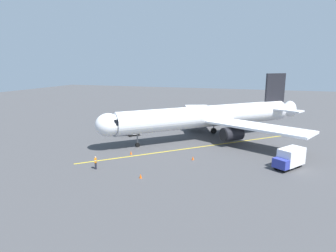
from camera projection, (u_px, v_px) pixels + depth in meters
The scene contains 10 objects.
ground_plane at pixel (203, 138), 53.02m from camera, with size 220.00×220.00×0.00m, color #424244.
apron_lead_in_line at pixel (201, 147), 47.66m from camera, with size 0.24×40.00×0.01m, color yellow.
airplane at pixel (210, 117), 52.49m from camera, with size 33.30×32.84×11.50m.
ground_crew_marshaller at pixel (96, 163), 37.42m from camera, with size 0.39×0.47×1.71m.
box_truck_near_nose at pixel (289, 158), 37.66m from camera, with size 4.24×4.89×2.62m.
belt_loader_portside at pixel (240, 126), 60.33m from camera, with size 3.28×4.58×2.32m.
belt_loader_starboard_side at pixel (133, 132), 55.00m from camera, with size 4.01×4.16×2.32m.
safety_cone_nose_left at pixel (193, 158), 41.16m from camera, with size 0.32×0.32×0.55m, color #F2590F.
safety_cone_nose_right at pixel (141, 176), 34.58m from camera, with size 0.32×0.32×0.55m, color #F2590F.
safety_cone_wing_port at pixel (131, 153), 43.64m from camera, with size 0.32×0.32×0.55m, color #F2590F.
Camera 1 is at (-10.51, 50.67, 13.34)m, focal length 31.11 mm.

